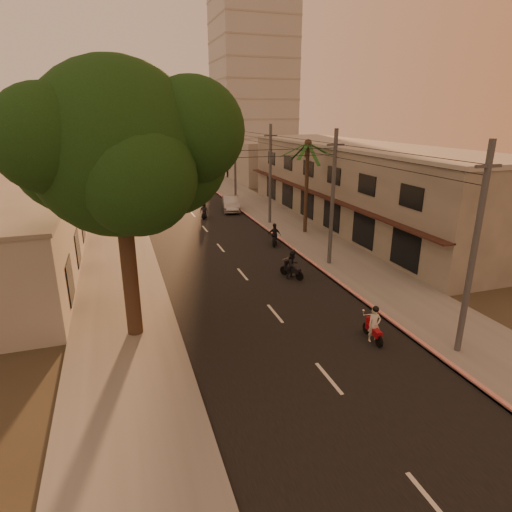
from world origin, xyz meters
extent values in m
plane|color=#383023|center=(0.00, 0.00, 0.00)|extent=(160.00, 160.00, 0.00)
cube|color=black|center=(0.00, 20.00, 0.01)|extent=(10.00, 140.00, 0.02)
cube|color=slate|center=(7.50, 20.00, 0.06)|extent=(5.00, 140.00, 0.12)
cube|color=slate|center=(-7.50, 20.00, 0.06)|extent=(5.00, 140.00, 0.12)
cube|color=red|center=(5.10, 15.00, 0.10)|extent=(0.20, 60.00, 0.20)
cube|color=gray|center=(14.00, 18.00, 3.50)|extent=(8.00, 34.00, 7.00)
cube|color=#9F9A90|center=(14.00, 18.00, 7.15)|extent=(8.20, 34.20, 0.30)
cube|color=#381D16|center=(9.70, 18.00, 3.10)|extent=(0.80, 34.00, 0.12)
cube|color=#9F9A90|center=(-14.00, 14.00, 2.50)|extent=(8.00, 24.00, 5.00)
cube|color=gray|center=(-14.00, 14.00, 5.10)|extent=(8.20, 24.20, 0.20)
cube|color=#B7B5B2|center=(16.00, 56.00, 14.00)|extent=(12.00, 12.00, 28.00)
cylinder|color=black|center=(-7.00, 2.00, 3.00)|extent=(0.70, 0.70, 6.00)
cylinder|color=black|center=(-6.20, 2.40, 6.00)|extent=(1.22, 2.17, 3.04)
cylinder|color=black|center=(-7.60, 1.70, 6.20)|extent=(1.31, 1.49, 2.73)
sphere|color=black|center=(-7.00, 2.00, 8.50)|extent=(7.20, 7.20, 7.20)
sphere|color=black|center=(-4.80, 3.00, 8.00)|extent=(5.20, 5.20, 5.20)
sphere|color=black|center=(-8.80, 2.80, 8.20)|extent=(4.80, 4.80, 4.80)
sphere|color=black|center=(-6.40, 0.20, 7.60)|extent=(4.60, 4.60, 4.60)
sphere|color=black|center=(-4.00, 1.50, 9.20)|extent=(4.40, 4.40, 4.40)
sphere|color=black|center=(-9.40, 0.80, 9.00)|extent=(4.00, 4.00, 4.00)
sphere|color=black|center=(-5.80, 4.40, 9.60)|extent=(4.40, 4.40, 4.40)
cylinder|color=black|center=(8.00, 16.00, 3.80)|extent=(0.32, 0.32, 7.60)
sphere|color=black|center=(8.00, 16.00, 7.60)|extent=(0.60, 0.60, 0.60)
cylinder|color=#38383A|center=(6.20, -4.00, 4.50)|extent=(0.26, 0.26, 9.00)
cube|color=#38383A|center=(6.20, -4.00, 8.00)|extent=(1.20, 0.12, 0.12)
cylinder|color=#38383A|center=(6.20, 8.00, 4.50)|extent=(0.26, 0.26, 9.00)
cube|color=#38383A|center=(6.20, 8.00, 8.00)|extent=(1.20, 0.12, 0.12)
cylinder|color=#38383A|center=(6.20, 20.00, 4.50)|extent=(0.26, 0.26, 9.00)
cube|color=#38383A|center=(6.20, 20.00, 8.00)|extent=(1.20, 0.12, 0.12)
cylinder|color=#38383A|center=(6.20, 32.00, 4.50)|extent=(0.26, 0.26, 9.00)
cube|color=#38383A|center=(6.20, 32.00, 8.00)|extent=(1.20, 0.12, 0.12)
cylinder|color=#38383A|center=(6.20, 44.00, 4.50)|extent=(0.26, 0.26, 9.00)
cube|color=#38383A|center=(6.20, 44.00, 8.00)|extent=(1.20, 0.12, 0.12)
cube|color=#9F9A90|center=(14.00, 45.00, 3.00)|extent=(8.00, 14.00, 6.00)
cube|color=#9F9A90|center=(-14.00, 34.00, 2.20)|extent=(8.00, 14.00, 4.40)
cube|color=#9F9A90|center=(-14.00, 52.00, 3.50)|extent=(8.00, 14.00, 7.00)
cylinder|color=black|center=(3.33, -1.31, 0.28)|extent=(0.15, 0.56, 0.55)
cylinder|color=black|center=(3.23, -2.54, 0.28)|extent=(0.15, 0.56, 0.55)
cube|color=maroon|center=(3.27, -2.00, 0.54)|extent=(0.37, 1.10, 0.30)
cube|color=maroon|center=(3.32, -1.51, 0.69)|extent=(0.30, 0.12, 0.59)
cylinder|color=silver|center=(3.33, -1.39, 1.03)|extent=(0.54, 0.09, 0.04)
imported|color=beige|center=(3.27, -2.00, 0.83)|extent=(0.67, 0.50, 1.65)
sphere|color=black|center=(3.27, -2.00, 1.60)|extent=(0.30, 0.30, 0.30)
sphere|color=silver|center=(3.05, -1.39, 1.28)|extent=(0.12, 0.12, 0.12)
sphere|color=silver|center=(3.60, -1.44, 1.28)|extent=(0.12, 0.12, 0.12)
cylinder|color=black|center=(2.51, 7.09, 0.30)|extent=(0.34, 0.58, 0.59)
cylinder|color=black|center=(3.06, 5.89, 0.30)|extent=(0.34, 0.58, 0.59)
cube|color=black|center=(2.82, 6.42, 0.58)|extent=(0.76, 1.18, 0.32)
cube|color=black|center=(2.60, 6.89, 0.74)|extent=(0.33, 0.23, 0.63)
cylinder|color=silver|center=(2.54, 7.01, 1.11)|extent=(0.54, 0.28, 0.04)
imported|color=black|center=(2.82, 6.42, 0.89)|extent=(1.37, 1.33, 1.77)
sphere|color=black|center=(2.82, 6.42, 1.72)|extent=(0.32, 0.32, 0.32)
cylinder|color=black|center=(4.46, 14.04, 0.28)|extent=(0.30, 0.56, 0.56)
cylinder|color=black|center=(4.00, 12.88, 0.28)|extent=(0.30, 0.56, 0.56)
cube|color=black|center=(4.20, 13.39, 0.55)|extent=(0.67, 1.12, 0.30)
cube|color=black|center=(4.39, 13.85, 0.70)|extent=(0.32, 0.20, 0.60)
cylinder|color=silver|center=(4.43, 13.97, 1.05)|extent=(0.52, 0.24, 0.04)
imported|color=black|center=(4.20, 13.39, 0.84)|extent=(1.26, 1.09, 1.68)
sphere|color=black|center=(4.20, 13.39, 1.63)|extent=(0.30, 0.30, 0.30)
cylinder|color=black|center=(0.97, 24.54, 0.27)|extent=(0.27, 0.54, 0.53)
cylinder|color=black|center=(0.57, 23.41, 0.27)|extent=(0.27, 0.54, 0.53)
cube|color=black|center=(0.75, 23.91, 0.52)|extent=(0.60, 1.08, 0.29)
cube|color=black|center=(0.91, 24.36, 0.67)|extent=(0.30, 0.19, 0.57)
cylinder|color=silver|center=(0.95, 24.47, 1.00)|extent=(0.51, 0.21, 0.04)
imported|color=black|center=(0.75, 23.91, 0.80)|extent=(1.10, 1.00, 1.60)
sphere|color=black|center=(0.75, 23.91, 1.55)|extent=(0.29, 0.29, 0.29)
imported|color=#97999F|center=(4.20, 26.62, 0.77)|extent=(3.28, 5.25, 1.54)
camera|label=1|loc=(-7.18, -16.78, 9.89)|focal=30.00mm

